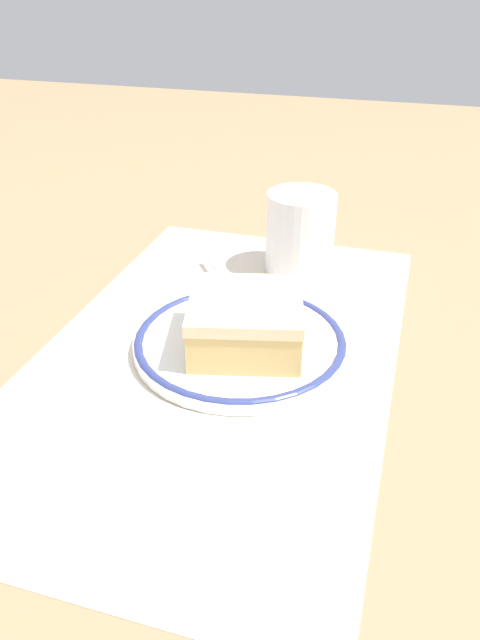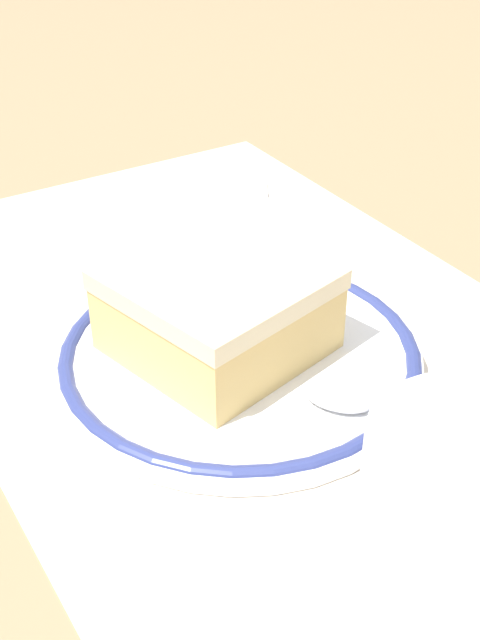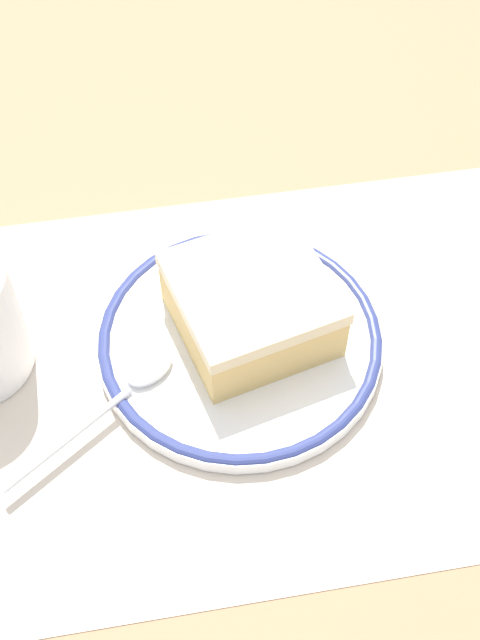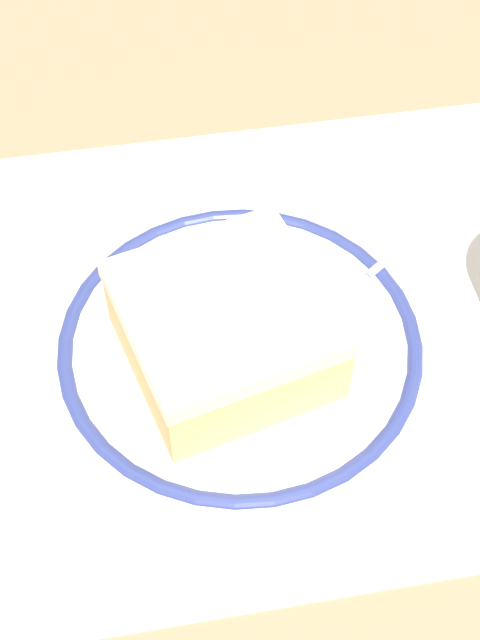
{
  "view_description": "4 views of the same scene",
  "coord_description": "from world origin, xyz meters",
  "px_view_note": "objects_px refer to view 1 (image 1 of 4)",
  "views": [
    {
      "loc": [
        -0.45,
        -0.16,
        0.32
      ],
      "look_at": [
        0.01,
        -0.02,
        0.03
      ],
      "focal_mm": 34.25,
      "sensor_mm": 36.0,
      "label": 1
    },
    {
      "loc": [
        0.33,
        -0.21,
        0.28
      ],
      "look_at": [
        0.01,
        -0.02,
        0.03
      ],
      "focal_mm": 47.0,
      "sensor_mm": 36.0,
      "label": 2
    },
    {
      "loc": [
        0.07,
        0.32,
        0.5
      ],
      "look_at": [
        0.01,
        -0.02,
        0.03
      ],
      "focal_mm": 48.19,
      "sensor_mm": 36.0,
      "label": 3
    },
    {
      "loc": [
        -0.04,
        -0.31,
        0.43
      ],
      "look_at": [
        0.01,
        -0.02,
        0.03
      ],
      "focal_mm": 52.56,
      "sensor_mm": 36.0,
      "label": 4
    }
  ],
  "objects_px": {
    "plate": "(240,342)",
    "sugar_packet": "(4,465)",
    "cup": "(300,238)",
    "spoon": "(232,291)",
    "cake_slice": "(246,321)"
  },
  "relations": [
    {
      "from": "plate",
      "to": "sugar_packet",
      "type": "relative_size",
      "value": 3.99
    },
    {
      "from": "cup",
      "to": "spoon",
      "type": "bearing_deg",
      "value": 153.71
    },
    {
      "from": "spoon",
      "to": "cake_slice",
      "type": "bearing_deg",
      "value": -155.2
    },
    {
      "from": "cake_slice",
      "to": "cup",
      "type": "xyz_separation_m",
      "value": [
        0.19,
        -0.01,
        0.0
      ]
    },
    {
      "from": "plate",
      "to": "cup",
      "type": "distance_m",
      "value": 0.19
    },
    {
      "from": "cake_slice",
      "to": "cup",
      "type": "height_order",
      "value": "cup"
    },
    {
      "from": "cake_slice",
      "to": "cup",
      "type": "bearing_deg",
      "value": -2.74
    },
    {
      "from": "cake_slice",
      "to": "cup",
      "type": "distance_m",
      "value": 0.19
    },
    {
      "from": "cake_slice",
      "to": "spoon",
      "type": "height_order",
      "value": "cake_slice"
    },
    {
      "from": "sugar_packet",
      "to": "spoon",
      "type": "bearing_deg",
      "value": -17.07
    },
    {
      "from": "cup",
      "to": "sugar_packet",
      "type": "distance_m",
      "value": 0.41
    },
    {
      "from": "cake_slice",
      "to": "sugar_packet",
      "type": "bearing_deg",
      "value": 146.43
    },
    {
      "from": "plate",
      "to": "cake_slice",
      "type": "height_order",
      "value": "cake_slice"
    },
    {
      "from": "plate",
      "to": "cup",
      "type": "relative_size",
      "value": 2.16
    },
    {
      "from": "cake_slice",
      "to": "sugar_packet",
      "type": "xyz_separation_m",
      "value": [
        -0.19,
        0.13,
        -0.03
      ]
    }
  ]
}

